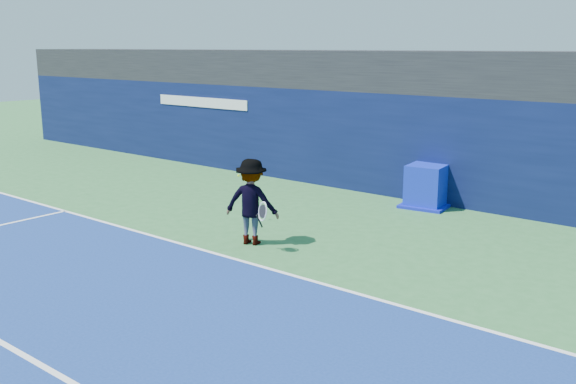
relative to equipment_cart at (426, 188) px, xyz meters
The scene contains 7 objects.
ground 9.88m from the equipment_cart, 103.25° to the right, with size 80.00×80.00×0.00m, color #306B36.
baseline 7.00m from the equipment_cart, 108.90° to the right, with size 24.00×0.10×0.01m, color white.
stadium_band 4.26m from the equipment_cart, 140.08° to the left, with size 36.00×3.00×1.20m, color black.
back_wall_assembly 2.62m from the equipment_cart, 158.50° to the left, with size 36.00×1.03×3.00m.
equipment_cart is the anchor object (origin of this frame).
tennis_player 5.75m from the equipment_cart, 104.56° to the right, with size 1.48×1.11×1.93m.
tennis_ball 5.31m from the equipment_cart, 123.94° to the right, with size 0.06×0.06×0.06m.
Camera 1 is at (10.17, -6.15, 4.34)m, focal length 40.00 mm.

